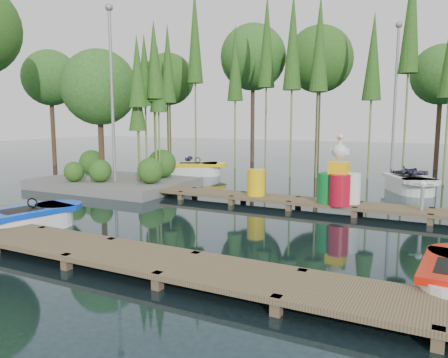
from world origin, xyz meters
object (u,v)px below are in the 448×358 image
at_px(yellow_barrel, 256,182).
at_px(island, 111,111).
at_px(drum_cluster, 339,183).
at_px(boat_yellow_far, 195,169).
at_px(boat_blue, 30,220).

bearing_deg(yellow_barrel, island, 173.54).
bearing_deg(drum_cluster, boat_yellow_far, 146.23).
height_order(boat_blue, drum_cluster, drum_cluster).
bearing_deg(island, boat_blue, -65.11).
height_order(boat_blue, yellow_barrel, yellow_barrel).
bearing_deg(boat_yellow_far, yellow_barrel, -49.54).
relative_size(island, boat_yellow_far, 2.05).
bearing_deg(boat_yellow_far, island, -109.51).
bearing_deg(boat_blue, yellow_barrel, 68.29).
bearing_deg(drum_cluster, island, 174.47).
bearing_deg(drum_cluster, yellow_barrel, 176.80).
relative_size(island, yellow_barrel, 7.55).
xyz_separation_m(boat_blue, drum_cluster, (6.70, 5.72, 0.66)).
bearing_deg(boat_blue, island, 126.69).
relative_size(island, drum_cluster, 3.16).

